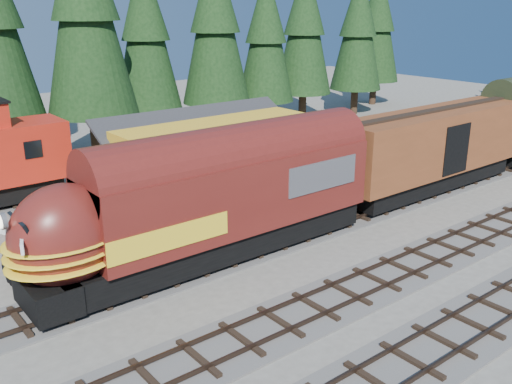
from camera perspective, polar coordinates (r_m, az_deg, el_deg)
ground at (r=26.59m, az=9.45°, el=-6.97°), size 120.00×120.00×0.00m
track_siding at (r=36.22m, az=15.45°, el=-0.32°), size 68.00×3.20×0.33m
track_main_south at (r=33.32m, az=23.73°, el=-2.90°), size 68.00×3.20×0.33m
track_spur at (r=36.54m, az=-23.76°, el=-1.09°), size 32.00×3.20×0.33m
depot at (r=33.03m, az=-3.87°, el=3.79°), size 12.80×7.00×5.30m
conifer_backdrop at (r=46.44m, az=-10.92°, el=15.83°), size 80.77×22.87×16.13m
locomotive at (r=25.06m, az=-5.47°, el=-1.64°), size 17.33×3.44×4.71m
boxcar at (r=36.68m, az=17.24°, el=4.28°), size 15.16×3.25×4.77m
pickup_truck_a at (r=26.25m, az=-16.16°, el=-5.46°), size 7.83×5.90×1.98m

